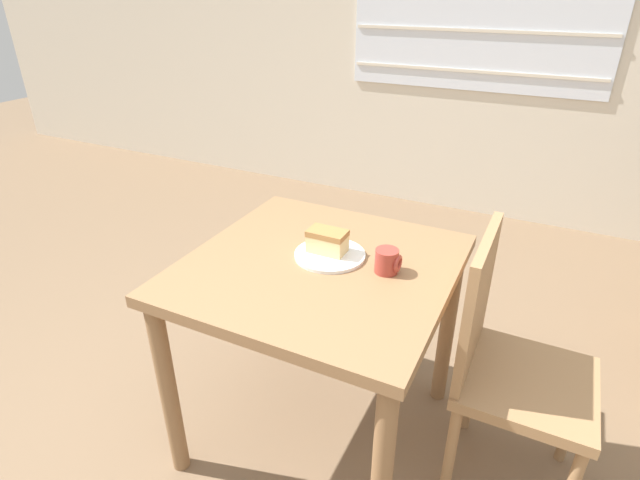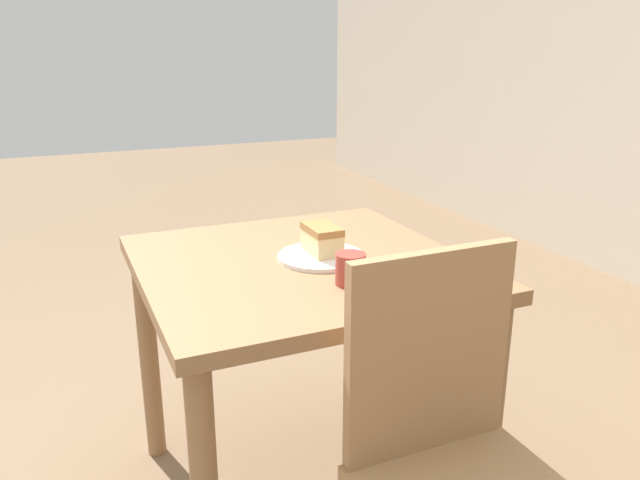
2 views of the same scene
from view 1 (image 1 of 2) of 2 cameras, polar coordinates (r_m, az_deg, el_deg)
name	(u,v)px [view 1 (image 1 of 2)]	position (r m, az deg, el deg)	size (l,w,h in m)	color
wall_back	(497,13)	(3.79, 19.54, 23.22)	(10.00, 0.10, 2.80)	beige
dining_table_near	(319,293)	(1.72, -0.06, -6.04)	(0.86, 0.87, 0.77)	olive
chair_near_window	(507,362)	(1.75, 20.55, -12.94)	(0.41, 0.41, 0.94)	#9E754C
plate	(330,255)	(1.70, 1.13, -1.70)	(0.24, 0.24, 0.01)	white
cake_slice	(327,241)	(1.69, 0.84, -0.11)	(0.13, 0.08, 0.08)	#E5CC89
coffee_mug	(388,261)	(1.60, 7.73, -2.42)	(0.08, 0.08, 0.08)	#9E382D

